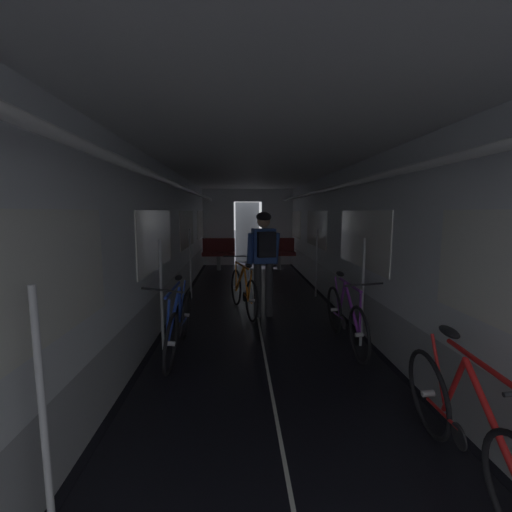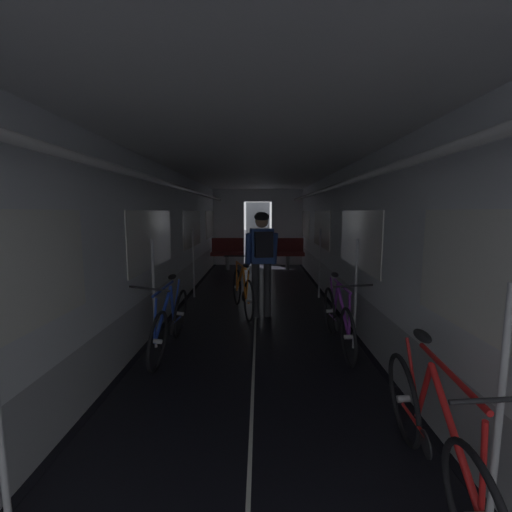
{
  "view_description": "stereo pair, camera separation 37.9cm",
  "coord_description": "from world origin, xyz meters",
  "views": [
    {
      "loc": [
        -0.31,
        -2.11,
        1.74
      ],
      "look_at": [
        0.0,
        3.93,
        0.95
      ],
      "focal_mm": 24.05,
      "sensor_mm": 36.0,
      "label": 1
    },
    {
      "loc": [
        0.07,
        -2.11,
        1.74
      ],
      "look_at": [
        0.0,
        3.93,
        0.95
      ],
      "focal_mm": 24.05,
      "sensor_mm": 36.0,
      "label": 2
    }
  ],
  "objects": [
    {
      "name": "bench_seat_far_left",
      "position": [
        -0.9,
        8.07,
        0.57
      ],
      "size": [
        0.98,
        0.51,
        0.95
      ],
      "color": "gray",
      "rests_on": "ground"
    },
    {
      "name": "bicycle_purple",
      "position": [
        1.07,
        2.12,
        0.38
      ],
      "size": [
        0.44,
        1.69,
        0.94
      ],
      "color": "black",
      "rests_on": "ground"
    },
    {
      "name": "bicycle_blue",
      "position": [
        -1.04,
        1.97,
        0.38
      ],
      "size": [
        0.44,
        1.69,
        0.95
      ],
      "color": "black",
      "rests_on": "ground"
    },
    {
      "name": "ground_plane",
      "position": [
        0.0,
        0.0,
        0.0
      ],
      "size": [
        60.0,
        60.0,
        0.0
      ],
      "primitive_type": "plane",
      "color": "black"
    },
    {
      "name": "person_cyclist_aisle",
      "position": [
        0.1,
        3.4,
        1.07
      ],
      "size": [
        0.56,
        0.44,
        1.73
      ],
      "color": "#2D2D33",
      "rests_on": "ground"
    },
    {
      "name": "bicycle_red",
      "position": [
        1.12,
        -0.18,
        0.38
      ],
      "size": [
        0.44,
        1.69,
        0.95
      ],
      "color": "black",
      "rests_on": "ground"
    },
    {
      "name": "bench_seat_far_right",
      "position": [
        0.9,
        8.07,
        0.57
      ],
      "size": [
        0.98,
        0.51,
        0.95
      ],
      "color": "gray",
      "rests_on": "ground"
    },
    {
      "name": "train_car_shell",
      "position": [
        -0.0,
        3.6,
        1.7
      ],
      "size": [
        3.14,
        12.34,
        2.57
      ],
      "color": "black",
      "rests_on": "ground"
    },
    {
      "name": "bicycle_orange_in_aisle",
      "position": [
        -0.23,
        3.66,
        0.38
      ],
      "size": [
        0.6,
        1.65,
        0.94
      ],
      "color": "black",
      "rests_on": "ground"
    }
  ]
}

